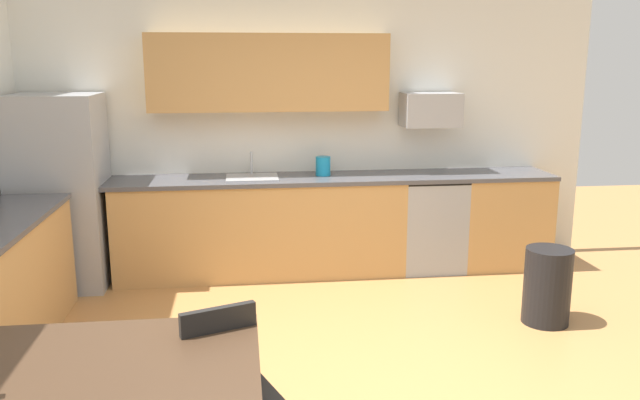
# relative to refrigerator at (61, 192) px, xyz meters

# --- Properties ---
(ground_plane) EXTENTS (12.00, 12.00, 0.00)m
(ground_plane) POSITION_rel_refrigerator_xyz_m (2.18, -2.22, -0.86)
(ground_plane) COLOR #B77F47
(wall_back) EXTENTS (5.80, 0.10, 2.70)m
(wall_back) POSITION_rel_refrigerator_xyz_m (2.18, 0.43, 0.49)
(wall_back) COLOR silver
(wall_back) RESTS_ON ground
(cabinet_run_back) EXTENTS (2.69, 0.60, 0.90)m
(cabinet_run_back) POSITION_rel_refrigerator_xyz_m (1.77, 0.08, -0.41)
(cabinet_run_back) COLOR tan
(cabinet_run_back) RESTS_ON ground
(cabinet_run_back_right) EXTENTS (0.86, 0.60, 0.90)m
(cabinet_run_back_right) POSITION_rel_refrigerator_xyz_m (4.15, 0.08, -0.41)
(cabinet_run_back_right) COLOR tan
(cabinet_run_back_right) RESTS_ON ground
(countertop_back) EXTENTS (4.80, 0.64, 0.04)m
(countertop_back) POSITION_rel_refrigerator_xyz_m (2.18, 0.08, 0.06)
(countertop_back) COLOR #4C4C51
(countertop_back) RESTS_ON cabinet_run_back
(upper_cabinets_back) EXTENTS (2.20, 0.34, 0.70)m
(upper_cabinets_back) POSITION_rel_refrigerator_xyz_m (1.88, 0.21, 1.04)
(upper_cabinets_back) COLOR tan
(refrigerator) EXTENTS (0.76, 0.70, 1.73)m
(refrigerator) POSITION_rel_refrigerator_xyz_m (0.00, 0.00, 0.00)
(refrigerator) COLOR #9EA0A5
(refrigerator) RESTS_ON ground
(oven_range) EXTENTS (0.60, 0.60, 0.91)m
(oven_range) POSITION_rel_refrigerator_xyz_m (3.42, 0.08, -0.41)
(oven_range) COLOR #999BA0
(oven_range) RESTS_ON ground
(microwave) EXTENTS (0.54, 0.36, 0.32)m
(microwave) POSITION_rel_refrigerator_xyz_m (3.42, 0.18, 0.68)
(microwave) COLOR #9EA0A5
(sink_basin) EXTENTS (0.48, 0.40, 0.14)m
(sink_basin) POSITION_rel_refrigerator_xyz_m (1.70, 0.08, 0.02)
(sink_basin) COLOR #A5A8AD
(sink_basin) RESTS_ON countertop_back
(sink_faucet) EXTENTS (0.02, 0.02, 0.24)m
(sink_faucet) POSITION_rel_refrigerator_xyz_m (1.70, 0.26, 0.18)
(sink_faucet) COLOR #B2B5BA
(sink_faucet) RESTS_ON countertop_back
(dining_table) EXTENTS (1.40, 0.90, 0.73)m
(dining_table) POSITION_rel_refrigerator_xyz_m (0.97, -3.14, -0.19)
(dining_table) COLOR #422D1E
(dining_table) RESTS_ON ground
(chair_near_table) EXTENTS (0.52, 0.52, 0.85)m
(chair_near_table) POSITION_rel_refrigerator_xyz_m (1.52, -2.99, -0.36)
(chair_near_table) COLOR black
(chair_near_table) RESTS_ON ground
(trash_bin) EXTENTS (0.36, 0.36, 0.60)m
(trash_bin) POSITION_rel_refrigerator_xyz_m (3.94, -1.37, -0.56)
(trash_bin) COLOR black
(trash_bin) RESTS_ON ground
(kettle) EXTENTS (0.14, 0.14, 0.20)m
(kettle) POSITION_rel_refrigerator_xyz_m (2.38, 0.13, 0.16)
(kettle) COLOR #198CBF
(kettle) RESTS_ON countertop_back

